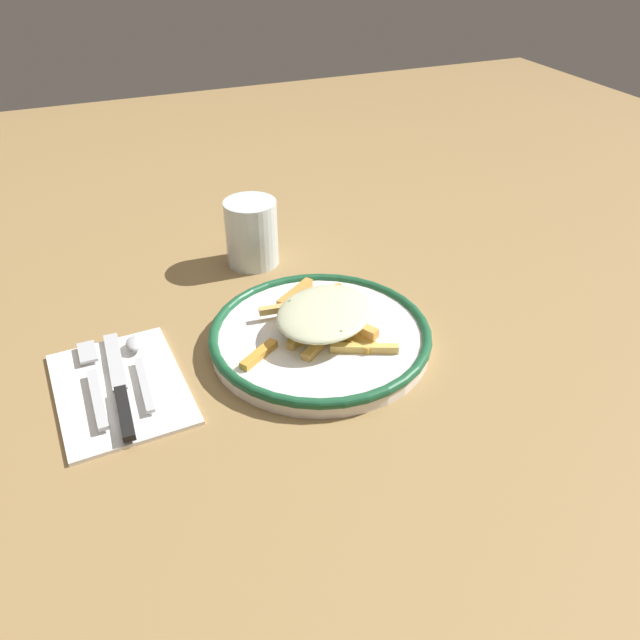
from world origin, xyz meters
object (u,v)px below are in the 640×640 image
(knife, at_px, (121,391))
(napkin, at_px, (120,386))
(plate, at_px, (320,336))
(fries_heap, at_px, (325,316))
(fork, at_px, (94,382))
(spoon, at_px, (138,359))
(water_glass, at_px, (252,233))

(knife, bearing_deg, napkin, 88.36)
(plate, relative_size, fries_heap, 1.35)
(napkin, xyz_separation_m, fork, (-0.03, 0.01, 0.01))
(plate, bearing_deg, spoon, 169.60)
(spoon, height_order, water_glass, water_glass)
(plate, bearing_deg, napkin, 178.33)
(napkin, bearing_deg, knife, -91.64)
(plate, height_order, fries_heap, fries_heap)
(knife, bearing_deg, fork, 131.63)
(plate, distance_m, knife, 0.26)
(napkin, distance_m, fork, 0.03)
(fork, bearing_deg, fries_heap, -3.78)
(fries_heap, relative_size, fork, 1.24)
(fork, height_order, knife, knife)
(napkin, bearing_deg, fries_heap, -1.56)
(spoon, relative_size, water_glass, 1.44)
(fries_heap, distance_m, fork, 0.30)
(plate, distance_m, fork, 0.29)
(knife, height_order, water_glass, water_glass)
(fork, relative_size, spoon, 1.16)
(water_glass, bearing_deg, fries_heap, -85.21)
(napkin, bearing_deg, spoon, 50.53)
(fries_heap, height_order, knife, fries_heap)
(plate, height_order, fork, plate)
(plate, distance_m, spoon, 0.24)
(water_glass, bearing_deg, knife, -133.37)
(plate, xyz_separation_m, knife, (-0.26, -0.01, -0.00))
(napkin, height_order, water_glass, water_glass)
(fork, bearing_deg, spoon, 21.73)
(plate, xyz_separation_m, spoon, (-0.23, 0.04, -0.00))
(knife, bearing_deg, plate, 2.49)
(napkin, xyz_separation_m, knife, (-0.00, -0.02, 0.01))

